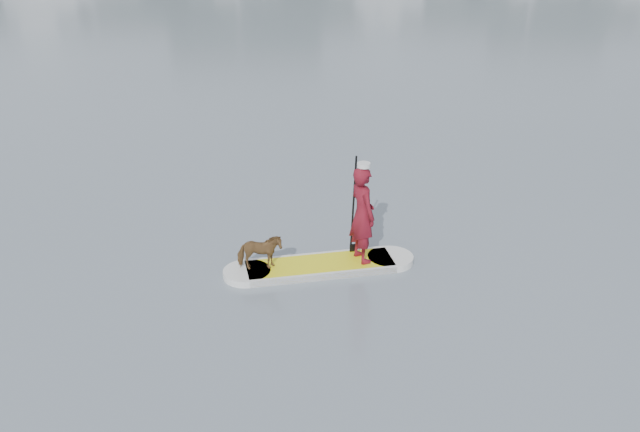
{
  "coord_description": "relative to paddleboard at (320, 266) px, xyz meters",
  "views": [
    {
      "loc": [
        -0.79,
        -14.48,
        5.89
      ],
      "look_at": [
        -1.14,
        -3.81,
        1.0
      ],
      "focal_mm": 40.0,
      "sensor_mm": 36.0,
      "label": 1
    }
  ],
  "objects": [
    {
      "name": "paddleboard",
      "position": [
        0.0,
        0.0,
        0.0
      ],
      "size": [
        3.23,
        1.39,
        0.12
      ],
      "rotation": [
        0.0,
        0.0,
        0.24
      ],
      "color": "yellow",
      "rests_on": "ground"
    },
    {
      "name": "white_cap",
      "position": [
        0.7,
        0.17,
        1.78
      ],
      "size": [
        0.22,
        0.22,
        0.07
      ],
      "primitive_type": "cylinder",
      "color": "silver",
      "rests_on": "paddler"
    },
    {
      "name": "paddle",
      "position": [
        0.55,
        0.45,
        0.74
      ],
      "size": [
        0.1,
        0.3,
        2.0
      ],
      "rotation": [
        0.0,
        0.0,
        0.24
      ],
      "color": "black",
      "rests_on": "ground"
    },
    {
      "name": "paddler",
      "position": [
        0.7,
        0.17,
        0.9
      ],
      "size": [
        0.64,
        0.73,
        1.69
      ],
      "primitive_type": "imported",
      "rotation": [
        0.0,
        0.0,
        2.04
      ],
      "color": "maroon",
      "rests_on": "paddleboard"
    },
    {
      "name": "ground",
      "position": [
        1.14,
        3.81,
        -0.06
      ],
      "size": [
        140.0,
        140.0,
        0.0
      ],
      "primitive_type": "plane",
      "color": "slate",
      "rests_on": "ground"
    },
    {
      "name": "dog",
      "position": [
        -0.99,
        -0.24,
        0.37
      ],
      "size": [
        0.78,
        0.45,
        0.63
      ],
      "primitive_type": "imported",
      "rotation": [
        0.0,
        0.0,
        1.72
      ],
      "color": "brown",
      "rests_on": "paddleboard"
    }
  ]
}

